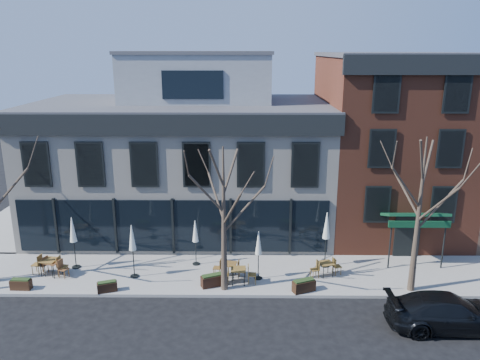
{
  "coord_description": "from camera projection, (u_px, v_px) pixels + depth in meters",
  "views": [
    {
      "loc": [
        3.95,
        -24.29,
        11.32
      ],
      "look_at": [
        3.7,
        2.0,
        3.98
      ],
      "focal_mm": 35.0,
      "sensor_mm": 36.0,
      "label": 1
    }
  ],
  "objects": [
    {
      "name": "planter_3",
      "position": [
        304.0,
        285.0,
        22.35
      ],
      "size": [
        1.17,
        0.83,
        0.61
      ],
      "color": "black",
      "rests_on": "sidewalk_front"
    },
    {
      "name": "red_brick_building",
      "position": [
        387.0,
        143.0,
        29.64
      ],
      "size": [
        8.2,
        11.78,
        11.18
      ],
      "color": "brown",
      "rests_on": "ground"
    },
    {
      "name": "cafe_set_5",
      "position": [
        326.0,
        268.0,
        23.84
      ],
      "size": [
        1.73,
        0.92,
        0.89
      ],
      "color": "brown",
      "rests_on": "sidewalk_front"
    },
    {
      "name": "tree_right",
      "position": [
        419.0,
        214.0,
        21.53
      ],
      "size": [
        3.72,
        3.77,
        7.48
      ],
      "color": "#382B21",
      "rests_on": "sidewalk_front"
    },
    {
      "name": "sidewalk_front",
      "position": [
        231.0,
        273.0,
        24.36
      ],
      "size": [
        33.5,
        4.7,
        0.15
      ],
      "primitive_type": "cube",
      "color": "gray",
      "rests_on": "ground"
    },
    {
      "name": "planter_1",
      "position": [
        107.0,
        286.0,
        22.35
      ],
      "size": [
        1.0,
        0.66,
        0.52
      ],
      "color": "black",
      "rests_on": "sidewalk_front"
    },
    {
      "name": "cafe_set_1",
      "position": [
        53.0,
        267.0,
        23.88
      ],
      "size": [
        1.83,
        1.04,
        0.94
      ],
      "color": "brown",
      "rests_on": "sidewalk_front"
    },
    {
      "name": "corner_building",
      "position": [
        184.0,
        156.0,
        30.09
      ],
      "size": [
        18.39,
        10.39,
        11.1
      ],
      "color": "silver",
      "rests_on": "ground"
    },
    {
      "name": "umbrella_2",
      "position": [
        195.0,
        234.0,
        24.76
      ],
      "size": [
        0.4,
        0.4,
        2.52
      ],
      "color": "black",
      "rests_on": "sidewalk_front"
    },
    {
      "name": "parked_sedan",
      "position": [
        448.0,
        312.0,
        19.54
      ],
      "size": [
        5.11,
        2.08,
        1.48
      ],
      "primitive_type": "imported",
      "rotation": [
        0.0,
        0.0,
        1.57
      ],
      "color": "black",
      "rests_on": "ground"
    },
    {
      "name": "planter_0",
      "position": [
        21.0,
        284.0,
        22.56
      ],
      "size": [
        0.98,
        0.42,
        0.54
      ],
      "color": "#321D10",
      "rests_on": "sidewalk_front"
    },
    {
      "name": "cafe_set_3",
      "position": [
        229.0,
        268.0,
        23.73
      ],
      "size": [
        1.76,
        0.8,
        0.91
      ],
      "color": "brown",
      "rests_on": "sidewalk_front"
    },
    {
      "name": "sidewalk_side",
      "position": [
        25.0,
        218.0,
        32.34
      ],
      "size": [
        4.5,
        12.0,
        0.15
      ],
      "primitive_type": "cube",
      "color": "gray",
      "rests_on": "ground"
    },
    {
      "name": "cafe_set_4",
      "position": [
        238.0,
        274.0,
        23.07
      ],
      "size": [
        1.81,
        0.73,
        0.96
      ],
      "color": "brown",
      "rests_on": "sidewalk_front"
    },
    {
      "name": "umbrella_1",
      "position": [
        132.0,
        241.0,
        23.33
      ],
      "size": [
        0.45,
        0.45,
        2.82
      ],
      "color": "black",
      "rests_on": "sidewalk_front"
    },
    {
      "name": "umbrella_4",
      "position": [
        326.0,
        229.0,
        24.47
      ],
      "size": [
        0.49,
        0.49,
        3.04
      ],
      "color": "black",
      "rests_on": "sidewalk_front"
    },
    {
      "name": "umbrella_3",
      "position": [
        259.0,
        246.0,
        23.18
      ],
      "size": [
        0.41,
        0.41,
        2.56
      ],
      "color": "black",
      "rests_on": "sidewalk_front"
    },
    {
      "name": "umbrella_0",
      "position": [
        73.0,
        233.0,
        24.33
      ],
      "size": [
        0.45,
        0.45,
        2.82
      ],
      "color": "black",
      "rests_on": "sidewalk_front"
    },
    {
      "name": "tree_mid",
      "position": [
        224.0,
        218.0,
        21.67
      ],
      "size": [
        3.5,
        3.55,
        7.04
      ],
      "color": "#382B21",
      "rests_on": "sidewalk_front"
    },
    {
      "name": "ground",
      "position": [
        174.0,
        257.0,
        26.48
      ],
      "size": [
        120.0,
        120.0,
        0.0
      ],
      "primitive_type": "plane",
      "color": "black",
      "rests_on": "ground"
    },
    {
      "name": "planter_2",
      "position": [
        212.0,
        280.0,
        22.85
      ],
      "size": [
        1.17,
        0.82,
        0.61
      ],
      "color": "black",
      "rests_on": "sidewalk_front"
    },
    {
      "name": "cafe_set_0",
      "position": [
        50.0,
        265.0,
        23.97
      ],
      "size": [
        1.97,
        0.88,
        1.01
      ],
      "color": "brown",
      "rests_on": "sidewalk_front"
    }
  ]
}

